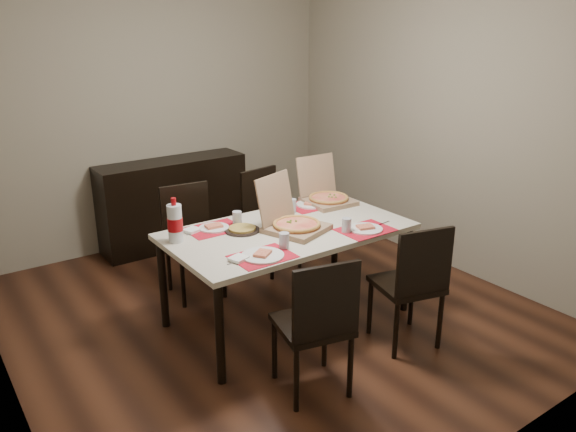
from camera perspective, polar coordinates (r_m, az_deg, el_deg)
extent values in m
cube|color=#432314|center=(4.62, -1.85, -9.69)|extent=(3.80, 4.00, 0.02)
cube|color=gray|center=(5.90, -13.03, 9.75)|extent=(3.80, 0.02, 2.60)
cube|color=gray|center=(5.41, 15.28, 8.76)|extent=(0.02, 4.00, 2.60)
cube|color=black|center=(5.89, -11.54, 1.32)|extent=(1.50, 0.40, 0.90)
cube|color=beige|center=(4.21, 0.00, -1.54)|extent=(1.80, 1.00, 0.04)
cylinder|color=black|center=(3.63, -6.94, -11.84)|extent=(0.06, 0.06, 0.71)
cylinder|color=black|center=(4.57, 11.92, -5.34)|extent=(0.06, 0.06, 0.71)
cylinder|color=black|center=(4.34, -12.58, -6.74)|extent=(0.06, 0.06, 0.71)
cylinder|color=black|center=(5.15, 4.79, -2.10)|extent=(0.06, 0.06, 0.71)
cube|color=black|center=(3.52, 2.45, -10.99)|extent=(0.50, 0.50, 0.04)
cube|color=black|center=(3.25, 3.93, -8.73)|extent=(0.42, 0.12, 0.46)
cylinder|color=black|center=(3.45, 0.86, -16.34)|extent=(0.04, 0.04, 0.43)
cylinder|color=black|center=(3.58, 6.35, -14.97)|extent=(0.04, 0.04, 0.43)
cylinder|color=black|center=(3.73, -1.38, -13.36)|extent=(0.04, 0.04, 0.43)
cylinder|color=black|center=(3.85, 3.74, -12.24)|extent=(0.04, 0.04, 0.43)
cube|color=black|center=(4.10, 11.93, -6.84)|extent=(0.51, 0.51, 0.04)
cube|color=black|center=(3.85, 13.71, -4.62)|extent=(0.41, 0.13, 0.46)
cylinder|color=black|center=(3.99, 10.90, -11.38)|extent=(0.04, 0.04, 0.43)
cylinder|color=black|center=(4.17, 15.17, -10.26)|extent=(0.04, 0.04, 0.43)
cylinder|color=black|center=(4.25, 8.33, -9.15)|extent=(0.04, 0.04, 0.43)
cylinder|color=black|center=(4.43, 12.43, -8.22)|extent=(0.04, 0.04, 0.43)
cube|color=black|center=(4.76, -9.46, -2.90)|extent=(0.46, 0.46, 0.04)
cube|color=black|center=(4.84, -10.41, 0.59)|extent=(0.42, 0.07, 0.46)
cylinder|color=black|center=(5.06, -8.13, -4.32)|extent=(0.04, 0.04, 0.43)
cylinder|color=black|center=(4.96, -12.00, -5.09)|extent=(0.04, 0.04, 0.43)
cylinder|color=black|center=(4.76, -6.51, -5.85)|extent=(0.04, 0.04, 0.43)
cylinder|color=black|center=(4.65, -10.61, -6.72)|extent=(0.04, 0.04, 0.43)
cube|color=black|center=(5.20, -1.57, -0.69)|extent=(0.48, 0.48, 0.04)
cube|color=black|center=(5.26, -3.01, 2.38)|extent=(0.42, 0.10, 0.46)
cylinder|color=black|center=(5.52, -1.45, -2.08)|extent=(0.04, 0.04, 0.43)
cylinder|color=black|center=(5.30, -4.30, -3.06)|extent=(0.04, 0.04, 0.43)
cylinder|color=black|center=(5.29, 1.22, -3.09)|extent=(0.04, 0.04, 0.43)
cylinder|color=black|center=(5.05, -1.65, -4.18)|extent=(0.04, 0.04, 0.43)
cube|color=red|center=(3.71, -2.59, -4.13)|extent=(0.40, 0.30, 0.00)
cylinder|color=white|center=(3.71, -2.59, -4.02)|extent=(0.29, 0.29, 0.01)
cube|color=#EEBB77|center=(3.70, -2.60, -3.80)|extent=(0.15, 0.14, 0.02)
cylinder|color=#ABAEB6|center=(3.83, -0.40, -2.51)|extent=(0.07, 0.07, 0.11)
cube|color=#B2B2B7|center=(3.66, -4.93, -4.51)|extent=(0.20, 0.04, 0.00)
cube|color=white|center=(3.66, -5.04, -4.32)|extent=(0.13, 0.13, 0.02)
cube|color=red|center=(4.21, 7.86, -1.39)|extent=(0.40, 0.30, 0.00)
cylinder|color=white|center=(4.21, 7.86, -1.29)|extent=(0.26, 0.26, 0.01)
cube|color=#EEBB77|center=(4.20, 7.87, -1.10)|extent=(0.14, 0.12, 0.02)
cylinder|color=#ABAEB6|center=(4.13, 5.96, -0.95)|extent=(0.07, 0.07, 0.11)
cube|color=#B2B2B7|center=(4.34, 9.46, -0.83)|extent=(0.20, 0.04, 0.00)
cube|color=red|center=(4.23, -7.53, -1.29)|extent=(0.40, 0.30, 0.00)
cylinder|color=white|center=(4.23, -7.54, -1.19)|extent=(0.23, 0.23, 0.01)
cube|color=#EEBB77|center=(4.22, -7.55, -1.00)|extent=(0.13, 0.10, 0.02)
cylinder|color=#ABAEB6|center=(4.27, -5.19, -0.25)|extent=(0.07, 0.07, 0.11)
cube|color=#B2B2B7|center=(4.19, -9.12, -1.59)|extent=(0.20, 0.04, 0.00)
cube|color=white|center=(4.19, -9.72, -1.42)|extent=(0.13, 0.13, 0.02)
cube|color=red|center=(4.73, 2.34, 1.10)|extent=(0.40, 0.30, 0.00)
cylinder|color=white|center=(4.73, 2.34, 1.19)|extent=(0.25, 0.25, 0.01)
cube|color=#EEBB77|center=(4.72, 2.34, 1.36)|extent=(0.15, 0.14, 0.02)
cylinder|color=#ABAEB6|center=(4.54, 0.41, 1.06)|extent=(0.07, 0.07, 0.11)
cube|color=#B2B2B7|center=(4.78, 3.73, 1.27)|extent=(0.20, 0.04, 0.00)
cube|color=white|center=(4.13, 0.42, -1.51)|extent=(0.14, 0.13, 0.02)
cube|color=#896B4F|center=(4.15, 0.89, -1.28)|extent=(0.50, 0.50, 0.04)
cube|color=#896B4F|center=(4.19, -1.32, 1.82)|extent=(0.40, 0.21, 0.35)
cylinder|color=#EEBB77|center=(4.14, 0.89, -0.91)|extent=(0.43, 0.43, 0.02)
cube|color=#896B4F|center=(4.78, 4.14, 1.48)|extent=(0.40, 0.40, 0.04)
cube|color=#896B4F|center=(4.87, 2.89, 4.18)|extent=(0.38, 0.10, 0.34)
cylinder|color=#EEBB77|center=(4.77, 4.15, 1.80)|extent=(0.34, 0.34, 0.02)
cylinder|color=black|center=(4.16, -4.68, -1.45)|extent=(0.26, 0.26, 0.01)
cylinder|color=#B59845|center=(4.16, -4.68, -1.25)|extent=(0.20, 0.20, 0.02)
imported|color=white|center=(4.38, -1.27, -0.17)|extent=(0.16, 0.16, 0.03)
cylinder|color=silver|center=(3.99, -11.40, -0.74)|extent=(0.10, 0.10, 0.27)
cylinder|color=#94060C|center=(3.99, -11.40, -0.81)|extent=(0.11, 0.11, 0.09)
cylinder|color=#94060C|center=(3.94, -11.56, 1.45)|extent=(0.04, 0.04, 0.05)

